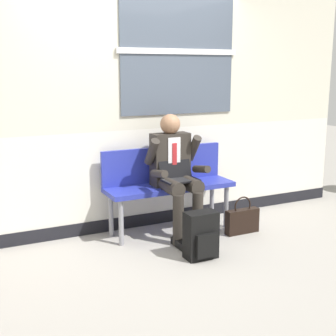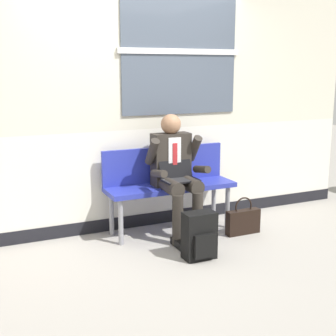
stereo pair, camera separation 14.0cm
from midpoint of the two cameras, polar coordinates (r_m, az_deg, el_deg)
name	(u,v)px [view 2 (the right image)]	position (r m, az deg, el deg)	size (l,w,h in m)	color
ground_plane	(162,245)	(4.70, 0.15, -9.42)	(18.00, 18.00, 0.00)	#9E9991
station_wall	(137,109)	(5.02, -3.00, 7.29)	(5.44, 0.16, 2.61)	beige
bench_with_person	(168,180)	(4.98, 0.82, -1.49)	(1.39, 0.42, 0.90)	#28339E
person_seated	(176,172)	(4.78, 1.83, -0.47)	(0.57, 0.70, 1.27)	#2D2823
backpack	(200,236)	(4.33, 4.85, -8.34)	(0.30, 0.21, 0.44)	black
handbag	(243,221)	(5.03, 9.98, -6.42)	(0.38, 0.09, 0.40)	black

